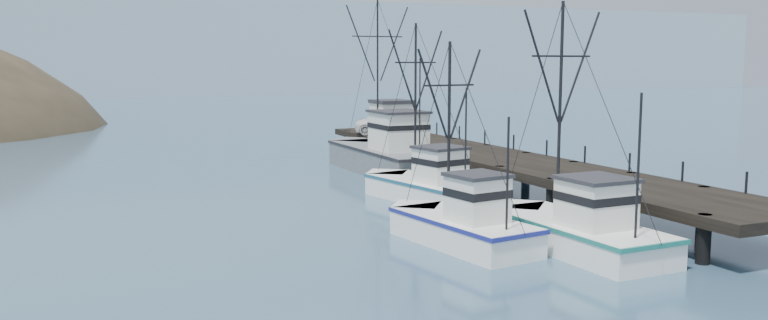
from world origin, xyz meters
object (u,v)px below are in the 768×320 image
(trawler_mid, at_px, (459,226))
(trawler_far, at_px, (425,187))
(trawler_near, at_px, (571,230))
(pickup_truck, at_px, (387,125))
(pier_shed, at_px, (391,116))
(pier, at_px, (492,159))
(work_vessel, at_px, (386,155))

(trawler_mid, distance_m, trawler_far, 10.39)
(trawler_near, height_order, pickup_truck, trawler_near)
(trawler_mid, xyz_separation_m, pier_shed, (9.92, 29.61, 2.60))
(pier, relative_size, trawler_far, 4.19)
(trawler_far, bearing_deg, pier, 27.41)
(trawler_near, height_order, pier_shed, trawler_near)
(pier, relative_size, work_vessel, 2.89)
(trawler_far, height_order, pickup_truck, trawler_far)
(work_vessel, xyz_separation_m, pickup_truck, (3.37, 7.42, 1.53))
(trawler_mid, xyz_separation_m, pickup_truck, (9.15, 28.69, 1.94))
(trawler_far, relative_size, pickup_truck, 1.93)
(trawler_near, relative_size, work_vessel, 0.71)
(trawler_near, bearing_deg, trawler_mid, 147.70)
(trawler_near, xyz_separation_m, work_vessel, (1.73, 23.83, 0.41))
(trawler_far, relative_size, work_vessel, 0.69)
(trawler_near, relative_size, trawler_mid, 1.18)
(trawler_far, distance_m, pier_shed, 21.00)
(pier, xyz_separation_m, trawler_far, (-6.63, -3.44, -0.87))
(pier, relative_size, trawler_mid, 4.79)
(pier, xyz_separation_m, pickup_truck, (-0.72, 15.39, 1.06))
(pier, distance_m, work_vessel, 8.97)
(pier_shed, relative_size, pickup_truck, 0.59)
(trawler_far, bearing_deg, trawler_near, -86.31)
(pier, bearing_deg, pickup_truck, 92.69)
(pier_shed, xyz_separation_m, pickup_truck, (-0.77, -0.92, -0.66))
(trawler_mid, relative_size, trawler_far, 0.87)
(trawler_near, relative_size, pier_shed, 3.39)
(trawler_mid, height_order, trawler_far, trawler_far)
(trawler_mid, distance_m, pier_shed, 31.33)
(pier_shed, distance_m, pickup_truck, 1.37)
(trawler_near, distance_m, pickup_truck, 31.72)
(trawler_far, height_order, pier_shed, trawler_far)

